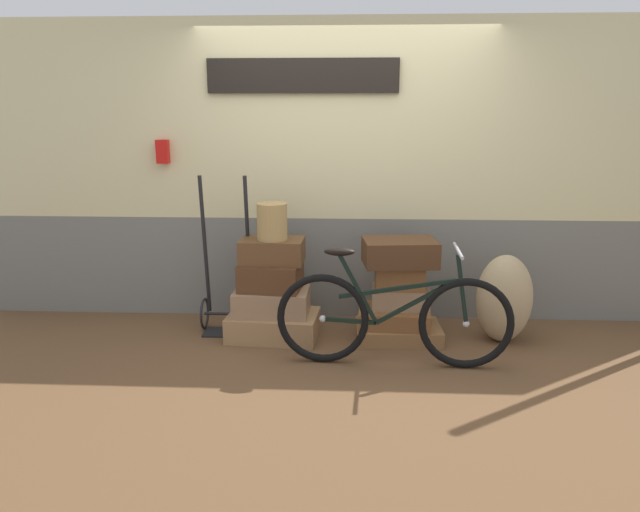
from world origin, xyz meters
TOP-DOWN VIEW (x-y plane):
  - ground at (0.00, 0.00)m, footprint 8.52×5.20m
  - station_building at (0.01, 0.85)m, footprint 6.52×0.74m
  - suitcase_0 at (-0.57, 0.21)m, footprint 0.76×0.53m
  - suitcase_1 at (-0.58, 0.24)m, footprint 0.61×0.44m
  - suitcase_2 at (-0.59, 0.23)m, footprint 0.52×0.40m
  - suitcase_3 at (-0.57, 0.26)m, footprint 0.52×0.36m
  - suitcase_4 at (0.46, 0.21)m, footprint 0.69×0.47m
  - suitcase_5 at (0.42, 0.22)m, footprint 0.60×0.45m
  - suitcase_6 at (0.47, 0.26)m, footprint 0.47×0.32m
  - suitcase_7 at (0.46, 0.24)m, footprint 0.39×0.26m
  - suitcase_8 at (0.45, 0.25)m, footprint 0.61×0.46m
  - wicker_basket at (-0.57, 0.24)m, footprint 0.24×0.24m
  - luggage_trolley at (-0.97, 0.36)m, footprint 0.44×0.35m
  - burlap_sack at (1.29, 0.22)m, footprint 0.44×0.38m
  - bicycle at (0.37, -0.30)m, footprint 1.71×0.46m

SIDE VIEW (x-z plane):
  - ground at x=0.00m, z-range -0.06..0.00m
  - suitcase_4 at x=0.46m, z-range 0.00..0.12m
  - suitcase_0 at x=-0.57m, z-range 0.00..0.20m
  - suitcase_5 at x=0.42m, z-range 0.12..0.26m
  - suitcase_1 at x=-0.58m, z-range 0.20..0.40m
  - luggage_trolley at x=-0.97m, z-range -0.35..0.97m
  - suitcase_6 at x=0.47m, z-range 0.26..0.43m
  - burlap_sack at x=1.29m, z-range 0.00..0.72m
  - bicycle at x=0.37m, z-range -0.08..0.80m
  - suitcase_2 at x=-0.59m, z-range 0.40..0.62m
  - suitcase_7 at x=0.46m, z-range 0.43..0.62m
  - suitcase_3 at x=-0.57m, z-range 0.62..0.82m
  - suitcase_8 at x=0.45m, z-range 0.62..0.82m
  - wicker_basket at x=-0.57m, z-range 0.82..1.11m
  - station_building at x=0.01m, z-range 0.00..2.58m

